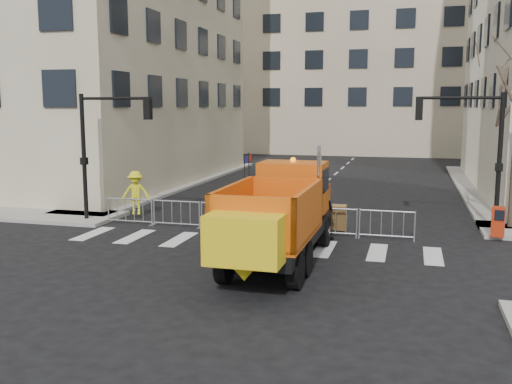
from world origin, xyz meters
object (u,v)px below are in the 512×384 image
(plow_truck, at_px, (279,213))
(worker, at_px, (136,193))
(newspaper_box, at_px, (498,222))
(cop_b, at_px, (322,212))
(cop_c, at_px, (307,212))
(cop_a, at_px, (320,217))

(plow_truck, bearing_deg, worker, 54.16)
(newspaper_box, bearing_deg, cop_b, -154.61)
(plow_truck, relative_size, cop_b, 4.71)
(newspaper_box, bearing_deg, cop_c, -155.63)
(plow_truck, height_order, newspaper_box, plow_truck)
(plow_truck, xyz_separation_m, cop_b, (0.76, 3.79, -0.62))
(plow_truck, height_order, cop_b, plow_truck)
(plow_truck, xyz_separation_m, cop_c, (0.21, 3.79, -0.63))
(cop_b, distance_m, worker, 8.77)
(cop_b, xyz_separation_m, newspaper_box, (6.27, 1.45, -0.30))
(cop_a, distance_m, worker, 8.80)
(worker, bearing_deg, newspaper_box, -21.87)
(plow_truck, height_order, worker, plow_truck)
(cop_a, bearing_deg, newspaper_box, -169.65)
(cop_c, xyz_separation_m, worker, (-8.01, 1.91, 0.13))
(cop_c, bearing_deg, cop_a, 84.23)
(plow_truck, xyz_separation_m, cop_a, (0.72, 3.52, -0.76))
(cop_b, height_order, cop_c, cop_b)
(worker, bearing_deg, cop_b, -32.69)
(cop_a, bearing_deg, cop_b, -103.42)
(plow_truck, bearing_deg, cop_a, -11.25)
(cop_a, xyz_separation_m, cop_c, (-0.51, 0.28, 0.12))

